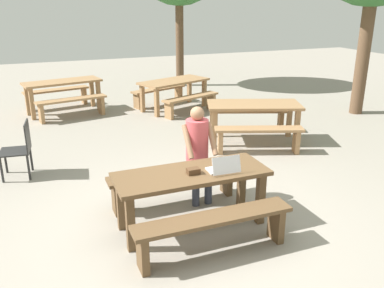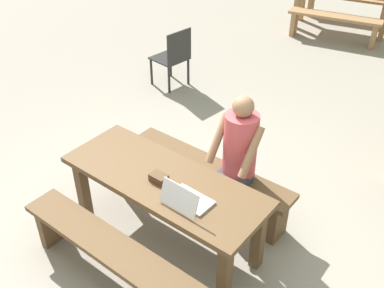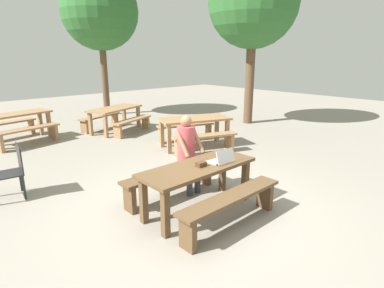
{
  "view_description": "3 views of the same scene",
  "coord_description": "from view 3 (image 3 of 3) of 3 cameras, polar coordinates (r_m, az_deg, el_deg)",
  "views": [
    {
      "loc": [
        -1.61,
        -4.09,
        2.61
      ],
      "look_at": [
        0.1,
        0.25,
        0.96
      ],
      "focal_mm": 38.48,
      "sensor_mm": 36.0,
      "label": 1
    },
    {
      "loc": [
        1.95,
        -2.1,
        3.03
      ],
      "look_at": [
        0.1,
        0.25,
        0.96
      ],
      "focal_mm": 41.68,
      "sensor_mm": 36.0,
      "label": 2
    },
    {
      "loc": [
        -2.93,
        -3.05,
        2.23
      ],
      "look_at": [
        0.1,
        0.25,
        0.96
      ],
      "focal_mm": 29.12,
      "sensor_mm": 36.0,
      "label": 3
    }
  ],
  "objects": [
    {
      "name": "ground_plane",
      "position": [
        4.79,
        1.12,
        -11.93
      ],
      "size": [
        30.0,
        30.0,
        0.0
      ],
      "primitive_type": "plane",
      "color": "gray"
    },
    {
      "name": "picnic_table_front",
      "position": [
        4.54,
        1.16,
        -5.32
      ],
      "size": [
        1.8,
        0.68,
        0.71
      ],
      "color": "brown",
      "rests_on": "ground"
    },
    {
      "name": "bench_near",
      "position": [
        4.24,
        7.22,
        -10.68
      ],
      "size": [
        1.76,
        0.3,
        0.46
      ],
      "color": "brown",
      "rests_on": "ground"
    },
    {
      "name": "bench_far",
      "position": [
        5.08,
        -3.86,
        -5.98
      ],
      "size": [
        1.76,
        0.3,
        0.46
      ],
      "color": "brown",
      "rests_on": "ground"
    },
    {
      "name": "laptop",
      "position": [
        4.63,
        5.43,
        -2.74
      ],
      "size": [
        0.35,
        0.28,
        0.21
      ],
      "rotation": [
        0.0,
        0.0,
        3.11
      ],
      "color": "silver",
      "rests_on": "picnic_table_front"
    },
    {
      "name": "small_pouch",
      "position": [
        4.45,
        1.65,
        -3.72
      ],
      "size": [
        0.14,
        0.1,
        0.07
      ],
      "color": "#4C331E",
      "rests_on": "picnic_table_front"
    },
    {
      "name": "person_seated",
      "position": [
        5.12,
        -0.8,
        -0.85
      ],
      "size": [
        0.41,
        0.41,
        1.31
      ],
      "color": "#333847",
      "rests_on": "ground"
    },
    {
      "name": "plastic_chair",
      "position": [
        5.79,
        -30.02,
        -4.19
      ],
      "size": [
        0.49,
        0.49,
        0.86
      ],
      "rotation": [
        0.0,
        0.0,
        4.59
      ],
      "color": "#262626",
      "rests_on": "ground"
    },
    {
      "name": "picnic_table_mid",
      "position": [
        7.76,
        0.48,
        3.94
      ],
      "size": [
        1.89,
        1.34,
        0.75
      ],
      "rotation": [
        0.0,
        0.0,
        -0.36
      ],
      "color": "#9E754C",
      "rests_on": "ground"
    },
    {
      "name": "bench_mid_south",
      "position": [
        7.25,
        2.39,
        0.75
      ],
      "size": [
        1.56,
        0.83,
        0.46
      ],
      "rotation": [
        0.0,
        0.0,
        -0.36
      ],
      "color": "#9E754C",
      "rests_on": "ground"
    },
    {
      "name": "bench_mid_north",
      "position": [
        8.4,
        -1.19,
        2.85
      ],
      "size": [
        1.56,
        0.83,
        0.46
      ],
      "rotation": [
        0.0,
        0.0,
        -0.36
      ],
      "color": "#9E754C",
      "rests_on": "ground"
    },
    {
      "name": "picnic_table_rear",
      "position": [
        9.44,
        -29.69,
        4.06
      ],
      "size": [
        1.87,
        1.0,
        0.77
      ],
      "rotation": [
        0.0,
        0.0,
        0.2
      ],
      "color": "#9E754C",
      "rests_on": "ground"
    },
    {
      "name": "bench_rear_south",
      "position": [
        8.95,
        -27.77,
        1.84
      ],
      "size": [
        1.62,
        0.61,
        0.47
      ],
      "rotation": [
        0.0,
        0.0,
        0.2
      ],
      "color": "#9E754C",
      "rests_on": "ground"
    },
    {
      "name": "bench_rear_north",
      "position": [
        10.05,
        -30.95,
        2.76
      ],
      "size": [
        1.62,
        0.61,
        0.47
      ],
      "rotation": [
        0.0,
        0.0,
        0.2
      ],
      "color": "#9E754C",
      "rests_on": "ground"
    },
    {
      "name": "picnic_table_distant",
      "position": [
        9.74,
        -13.89,
        5.81
      ],
      "size": [
        1.88,
        1.32,
        0.72
      ],
      "rotation": [
        0.0,
        0.0,
        0.36
      ],
      "color": "#9E754C",
      "rests_on": "ground"
    },
    {
      "name": "bench_distant_south",
      "position": [
        9.4,
        -10.86,
        3.84
      ],
      "size": [
        1.56,
        0.82,
        0.43
      ],
      "rotation": [
        0.0,
        0.0,
        0.36
      ],
      "color": "#9E754C",
      "rests_on": "ground"
    },
    {
      "name": "bench_distant_north",
      "position": [
        10.21,
        -16.47,
        4.41
      ],
      "size": [
        1.56,
        0.82,
        0.43
      ],
      "rotation": [
        0.0,
        0.0,
        0.36
      ],
      "color": "#9E754C",
      "rests_on": "ground"
    },
    {
      "name": "tree_left",
      "position": [
        12.67,
        -16.53,
        22.21
      ],
      "size": [
        2.77,
        2.77,
        5.17
      ],
      "color": "brown",
      "rests_on": "ground"
    },
    {
      "name": "tree_right",
      "position": [
        10.83,
        11.18,
        23.98
      ],
      "size": [
        2.83,
        2.83,
        5.25
      ],
      "color": "brown",
      "rests_on": "ground"
    }
  ]
}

